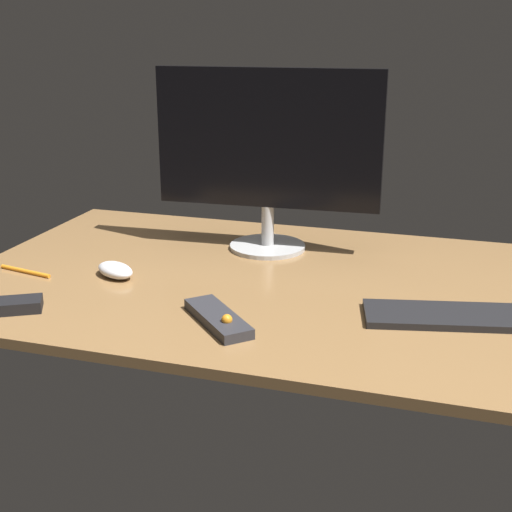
% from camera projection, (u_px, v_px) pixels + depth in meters
% --- Properties ---
extents(desk, '(1.40, 0.84, 0.02)m').
position_uv_depth(desk, '(286.00, 285.00, 1.48)').
color(desk, olive).
rests_on(desk, ground).
extents(monitor, '(0.53, 0.18, 0.43)m').
position_uv_depth(monitor, '(268.00, 147.00, 1.61)').
color(monitor, '#B8B8B8').
rests_on(monitor, desk).
extents(keyboard, '(0.44, 0.20, 0.01)m').
position_uv_depth(keyboard, '(480.00, 317.00, 1.28)').
color(keyboard, black).
rests_on(keyboard, desk).
extents(computer_mouse, '(0.12, 0.10, 0.03)m').
position_uv_depth(computer_mouse, '(115.00, 270.00, 1.49)').
color(computer_mouse, silver).
rests_on(computer_mouse, desk).
extents(media_remote, '(0.17, 0.17, 0.03)m').
position_uv_depth(media_remote, '(218.00, 318.00, 1.26)').
color(media_remote, '#2D2D33').
rests_on(media_remote, desk).
extents(pen, '(0.14, 0.04, 0.01)m').
position_uv_depth(pen, '(25.00, 271.00, 1.52)').
color(pen, orange).
rests_on(pen, desk).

